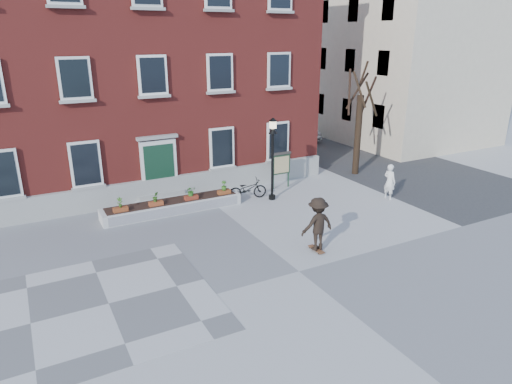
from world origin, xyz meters
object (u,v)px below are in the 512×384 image
bicycle (247,189)px  skateboarder (318,224)px  parked_car (296,131)px  lamp_post (273,147)px  bystander (390,182)px  notice_board (281,164)px

bicycle → skateboarder: size_ratio=0.91×
parked_car → skateboarder: (-9.38, -15.96, 0.40)m
bicycle → lamp_post: bearing=-111.1°
skateboarder → bicycle: bearing=87.1°
bicycle → skateboarder: bearing=-172.4°
bystander → skateboarder: bearing=107.6°
bicycle → parked_car: bearing=-32.3°
lamp_post → notice_board: size_ratio=2.10×
parked_car → skateboarder: bearing=-132.5°
lamp_post → notice_board: (1.24, 1.26, -1.28)m
bystander → lamp_post: lamp_post is taller
lamp_post → bystander: bearing=-27.3°
parked_car → lamp_post: 13.31m
parked_car → lamp_post: bearing=-139.8°
notice_board → bystander: bearing=-45.8°
parked_car → bystander: bearing=-115.5°
parked_car → bystander: size_ratio=2.34×
skateboarder → parked_car: bearing=59.5°
parked_car → bicycle: bearing=-144.8°
bystander → skateboarder: 6.95m
bystander → bicycle: bearing=54.3°
skateboarder → bystander: bearing=25.3°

